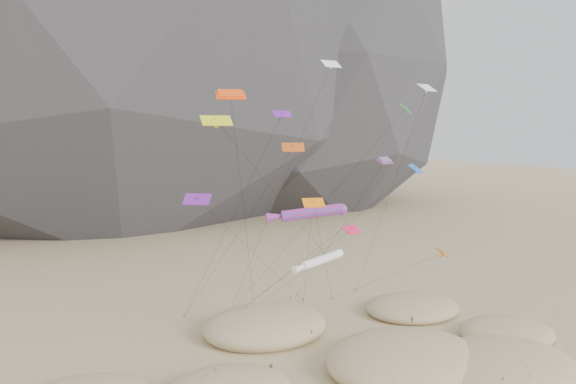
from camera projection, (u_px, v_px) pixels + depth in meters
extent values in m
ellipsoid|color=black|center=(294.00, 72.00, 164.76)|extent=(130.55, 126.41, 100.00)
ellipsoid|color=#CCB789|center=(501.00, 365.00, 50.45)|extent=(14.42, 12.26, 3.16)
ellipsoid|color=#CCB789|center=(405.00, 360.00, 51.23)|extent=(15.28, 12.99, 4.00)
ellipsoid|color=#CCB789|center=(507.00, 332.00, 59.10)|extent=(10.58, 8.99, 2.31)
ellipsoid|color=#CCB789|center=(265.00, 326.00, 60.04)|extent=(13.65, 11.61, 3.70)
ellipsoid|color=#CCB789|center=(412.00, 307.00, 67.06)|extent=(11.72, 9.96, 2.56)
ellipsoid|color=black|center=(503.00, 375.00, 47.83)|extent=(3.64, 3.11, 1.09)
ellipsoid|color=black|center=(269.00, 377.00, 48.11)|extent=(2.48, 2.12, 0.74)
ellipsoid|color=black|center=(385.00, 357.00, 51.27)|extent=(3.31, 2.83, 0.99)
ellipsoid|color=black|center=(399.00, 349.00, 53.36)|extent=(2.70, 2.31, 0.81)
ellipsoid|color=black|center=(379.00, 372.00, 48.57)|extent=(2.20, 1.88, 0.66)
ellipsoid|color=black|center=(503.00, 335.00, 57.99)|extent=(2.26, 1.94, 0.68)
ellipsoid|color=black|center=(288.00, 326.00, 59.55)|extent=(2.71, 2.31, 0.81)
ellipsoid|color=black|center=(297.00, 335.00, 57.29)|extent=(2.44, 2.08, 0.73)
ellipsoid|color=black|center=(403.00, 310.00, 65.62)|extent=(2.08, 1.78, 0.62)
ellipsoid|color=black|center=(417.00, 319.00, 63.11)|extent=(2.33, 1.99, 0.70)
cylinder|color=#3F2D1E|center=(229.00, 313.00, 66.29)|extent=(0.08, 0.08, 0.30)
cylinder|color=#3F2D1E|center=(245.00, 304.00, 69.60)|extent=(0.08, 0.08, 0.30)
cylinder|color=#3F2D1E|center=(303.00, 299.00, 71.66)|extent=(0.08, 0.08, 0.30)
cylinder|color=#3F2D1E|center=(291.00, 298.00, 72.32)|extent=(0.08, 0.08, 0.30)
cylinder|color=#3F2D1E|center=(332.00, 298.00, 72.06)|extent=(0.08, 0.08, 0.30)
cylinder|color=#3F2D1E|center=(184.00, 316.00, 65.32)|extent=(0.08, 0.08, 0.30)
cylinder|color=#3F2D1E|center=(356.00, 291.00, 75.26)|extent=(0.08, 0.08, 0.30)
cylinder|color=#3F2D1E|center=(215.00, 332.00, 60.34)|extent=(0.08, 0.08, 0.30)
cylinder|color=#FC1A3C|center=(312.00, 213.00, 54.53)|extent=(6.02, 3.19, 1.71)
sphere|color=#FC1A3C|center=(342.00, 209.00, 54.96)|extent=(1.15, 1.15, 1.15)
cone|color=#FC1A3C|center=(279.00, 216.00, 54.05)|extent=(2.66, 1.81, 1.23)
cylinder|color=black|center=(307.00, 265.00, 62.01)|extent=(6.39, 11.91, 13.78)
cylinder|color=white|center=(322.00, 260.00, 55.10)|extent=(5.30, 2.16, 1.20)
sphere|color=white|center=(339.00, 253.00, 56.91)|extent=(0.88, 0.88, 0.88)
cone|color=white|center=(302.00, 267.00, 53.12)|extent=(2.26, 1.27, 0.90)
cylinder|color=black|center=(283.00, 287.00, 61.65)|extent=(0.76, 14.48, 9.10)
cube|color=#FE4A0D|center=(231.00, 96.00, 55.28)|extent=(3.14, 1.92, 0.85)
cube|color=#FE4A0D|center=(231.00, 93.00, 55.25)|extent=(2.64, 1.55, 0.83)
cylinder|color=black|center=(244.00, 214.00, 61.16)|extent=(5.99, 6.89, 25.13)
cube|color=red|center=(385.00, 161.00, 60.27)|extent=(2.20, 1.39, 0.58)
cube|color=red|center=(385.00, 160.00, 60.25)|extent=(1.86, 1.13, 0.57)
cylinder|color=black|center=(336.00, 236.00, 66.62)|extent=(2.86, 13.98, 18.39)
cube|color=#E5154F|center=(352.00, 230.00, 50.44)|extent=(2.18, 1.69, 0.64)
cube|color=#E5154F|center=(352.00, 231.00, 50.46)|extent=(0.27, 0.23, 0.67)
cylinder|color=black|center=(290.00, 273.00, 60.03)|extent=(0.71, 21.01, 12.82)
cube|color=orange|center=(442.00, 253.00, 58.59)|extent=(1.78, 2.39, 0.91)
cube|color=orange|center=(442.00, 254.00, 58.61)|extent=(0.38, 0.36, 0.72)
cylinder|color=black|center=(382.00, 278.00, 65.33)|extent=(2.75, 16.09, 8.91)
cube|color=yellow|center=(216.00, 121.00, 45.99)|extent=(2.74, 1.82, 0.87)
cube|color=yellow|center=(216.00, 122.00, 46.00)|extent=(0.34, 0.27, 0.87)
cylinder|color=black|center=(303.00, 227.00, 60.63)|extent=(26.45, 15.77, 22.53)
cube|color=#741BA2|center=(197.00, 199.00, 47.18)|extent=(2.52, 2.32, 0.85)
cube|color=#741BA2|center=(197.00, 201.00, 47.20)|extent=(0.37, 0.36, 0.78)
cylinder|color=black|center=(261.00, 260.00, 59.42)|extent=(19.79, 14.93, 15.96)
cube|color=green|center=(405.00, 108.00, 64.20)|extent=(2.98, 2.90, 1.17)
cube|color=green|center=(405.00, 110.00, 64.21)|extent=(0.51, 0.51, 0.93)
cylinder|color=black|center=(316.00, 213.00, 65.25)|extent=(18.05, 9.70, 24.14)
cube|color=blue|center=(416.00, 169.00, 57.64)|extent=(2.61, 2.34, 0.86)
cube|color=blue|center=(416.00, 170.00, 57.65)|extent=(0.37, 0.36, 0.80)
cylinder|color=black|center=(313.00, 252.00, 58.99)|extent=(17.85, 11.14, 17.76)
cube|color=#6E1BA2|center=(282.00, 114.00, 52.64)|extent=(1.86, 1.19, 0.65)
cube|color=#6E1BA2|center=(282.00, 115.00, 52.66)|extent=(0.24, 0.22, 0.60)
cylinder|color=black|center=(228.00, 226.00, 58.99)|extent=(5.00, 14.56, 23.23)
cube|color=white|center=(331.00, 64.00, 60.76)|extent=(2.14, 1.12, 0.85)
cube|color=white|center=(331.00, 65.00, 60.78)|extent=(0.26, 0.28, 0.71)
cylinder|color=black|center=(278.00, 194.00, 63.53)|extent=(8.99, 7.83, 28.81)
cube|color=#C75212|center=(293.00, 147.00, 52.99)|extent=(2.36, 1.85, 0.83)
cube|color=#C75212|center=(293.00, 149.00, 53.01)|extent=(0.34, 0.34, 0.72)
cylinder|color=black|center=(233.00, 241.00, 59.16)|extent=(5.87, 15.09, 20.10)
cube|color=white|center=(427.00, 88.00, 63.44)|extent=(2.65, 1.85, 0.88)
cube|color=white|center=(427.00, 89.00, 63.46)|extent=(0.34, 0.32, 0.83)
cylinder|color=black|center=(388.00, 198.00, 69.36)|extent=(1.36, 11.03, 26.43)
cube|color=orange|center=(314.00, 203.00, 48.17)|extent=(2.08, 1.48, 0.73)
cube|color=orange|center=(314.00, 204.00, 48.19)|extent=(0.28, 0.28, 0.64)
cylinder|color=black|center=(325.00, 260.00, 60.12)|extent=(14.24, 17.53, 15.54)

